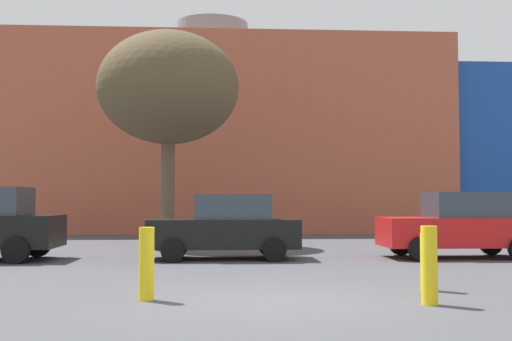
{
  "coord_description": "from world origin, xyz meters",
  "views": [
    {
      "loc": [
        -0.88,
        -9.73,
        1.54
      ],
      "look_at": [
        0.31,
        10.24,
        2.51
      ],
      "focal_mm": 44.35,
      "sensor_mm": 36.0,
      "label": 1
    }
  ],
  "objects_px": {
    "bollard_yellow_0": "(427,262)",
    "bollard_yellow_2": "(146,264)",
    "parked_car_3": "(460,225)",
    "bare_tree_0": "(168,89)",
    "parked_car_2": "(226,227)",
    "bollard_yellow_1": "(429,265)"
  },
  "relations": [
    {
      "from": "bare_tree_0",
      "to": "bollard_yellow_1",
      "type": "bearing_deg",
      "value": -69.04
    },
    {
      "from": "bare_tree_0",
      "to": "bollard_yellow_0",
      "type": "distance_m",
      "value": 13.46
    },
    {
      "from": "parked_car_2",
      "to": "bare_tree_0",
      "type": "bearing_deg",
      "value": -69.4
    },
    {
      "from": "bollard_yellow_0",
      "to": "bollard_yellow_2",
      "type": "height_order",
      "value": "bollard_yellow_2"
    },
    {
      "from": "parked_car_2",
      "to": "bollard_yellow_2",
      "type": "relative_size",
      "value": 3.5
    },
    {
      "from": "bollard_yellow_1",
      "to": "bollard_yellow_2",
      "type": "relative_size",
      "value": 1.03
    },
    {
      "from": "parked_car_3",
      "to": "bare_tree_0",
      "type": "relative_size",
      "value": 0.55
    },
    {
      "from": "bollard_yellow_0",
      "to": "bollard_yellow_1",
      "type": "bearing_deg",
      "value": -107.56
    },
    {
      "from": "bollard_yellow_0",
      "to": "bollard_yellow_2",
      "type": "relative_size",
      "value": 0.87
    },
    {
      "from": "parked_car_2",
      "to": "bollard_yellow_1",
      "type": "relative_size",
      "value": 3.39
    },
    {
      "from": "bare_tree_0",
      "to": "bollard_yellow_2",
      "type": "relative_size",
      "value": 6.6
    },
    {
      "from": "parked_car_2",
      "to": "parked_car_3",
      "type": "relative_size",
      "value": 0.97
    },
    {
      "from": "parked_car_3",
      "to": "bare_tree_0",
      "type": "bearing_deg",
      "value": -32.14
    },
    {
      "from": "parked_car_2",
      "to": "bollard_yellow_1",
      "type": "distance_m",
      "value": 8.11
    },
    {
      "from": "parked_car_2",
      "to": "bare_tree_0",
      "type": "distance_m",
      "value": 7.24
    },
    {
      "from": "parked_car_2",
      "to": "parked_car_3",
      "type": "xyz_separation_m",
      "value": [
        6.35,
        0.0,
        0.03
      ]
    },
    {
      "from": "parked_car_3",
      "to": "bollard_yellow_2",
      "type": "xyz_separation_m",
      "value": [
        -7.67,
        -6.87,
        -0.32
      ]
    },
    {
      "from": "bare_tree_0",
      "to": "bollard_yellow_2",
      "type": "bearing_deg",
      "value": -86.96
    },
    {
      "from": "bare_tree_0",
      "to": "bollard_yellow_2",
      "type": "distance_m",
      "value": 13.06
    },
    {
      "from": "parked_car_2",
      "to": "bollard_yellow_2",
      "type": "xyz_separation_m",
      "value": [
        -1.32,
        -6.87,
        -0.29
      ]
    },
    {
      "from": "bollard_yellow_2",
      "to": "bollard_yellow_1",
      "type": "bearing_deg",
      "value": -9.19
    },
    {
      "from": "parked_car_2",
      "to": "parked_car_3",
      "type": "bearing_deg",
      "value": -180.0
    }
  ]
}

